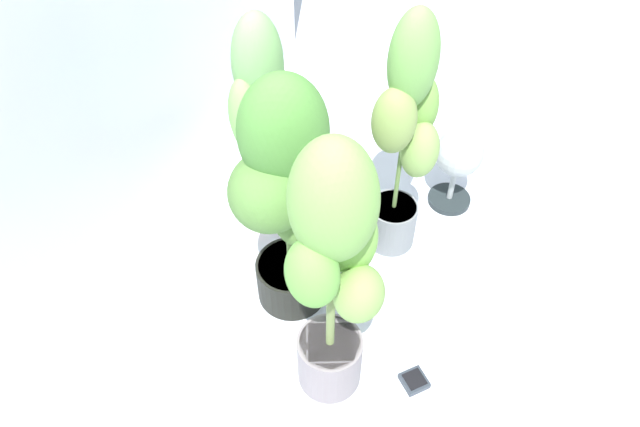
% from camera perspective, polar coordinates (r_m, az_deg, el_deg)
% --- Properties ---
extents(ground_plane, '(8.00, 8.00, 0.00)m').
position_cam_1_polar(ground_plane, '(2.25, 1.59, -7.87)').
color(ground_plane, silver).
rests_on(ground_plane, ground).
extents(mylar_back_wall, '(3.20, 0.01, 2.00)m').
position_cam_1_polar(mylar_back_wall, '(1.96, -23.29, 17.94)').
color(mylar_back_wall, silver).
rests_on(mylar_back_wall, ground).
extents(potted_plant_front_right, '(0.34, 0.26, 1.01)m').
position_cam_1_polar(potted_plant_front_right, '(2.06, 8.25, 7.33)').
color(potted_plant_front_right, slate).
rests_on(potted_plant_front_right, ground).
extents(potted_plant_front_left, '(0.33, 0.30, 1.03)m').
position_cam_1_polar(potted_plant_front_left, '(1.59, 1.45, -5.26)').
color(potted_plant_front_left, slate).
rests_on(potted_plant_front_left, ground).
extents(potted_plant_back_right, '(0.34, 0.24, 0.90)m').
position_cam_1_polar(potted_plant_back_right, '(2.22, -5.58, 9.40)').
color(potted_plant_back_right, '#97513F').
rests_on(potted_plant_back_right, ground).
extents(potted_plant_center, '(0.43, 0.37, 0.96)m').
position_cam_1_polar(potted_plant_center, '(1.84, -3.14, 2.10)').
color(potted_plant_center, black).
rests_on(potted_plant_center, ground).
extents(hygrometer_box, '(0.11, 0.11, 0.03)m').
position_cam_1_polar(hygrometer_box, '(2.08, 9.02, -15.57)').
color(hygrometer_box, '#282F38').
rests_on(hygrometer_box, ground).
extents(floor_fan, '(0.20, 0.20, 0.37)m').
position_cam_1_polar(floor_fan, '(2.46, 13.11, 5.19)').
color(floor_fan, '#202829').
rests_on(floor_fan, ground).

